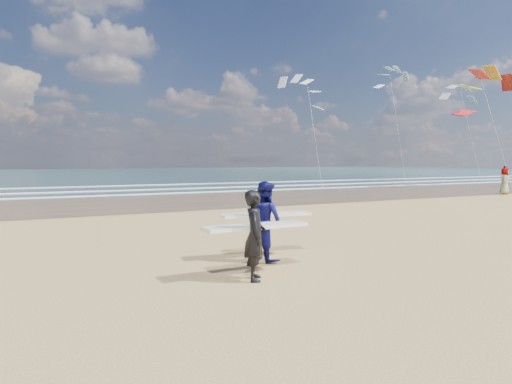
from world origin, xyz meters
TOP-DOWN VIEW (x-y plane):
  - wet_sand_strip at (20.00, 18.00)m, footprint 220.00×12.00m
  - ocean at (20.00, 72.00)m, footprint 220.00×100.00m
  - foam_breakers at (20.00, 28.10)m, footprint 220.00×11.70m
  - surfer_near at (0.10, 0.01)m, footprint 2.20×1.00m
  - surfer_far at (1.10, 1.43)m, footprint 2.25×1.25m
  - beachgoer_0 at (25.32, 11.82)m, footprint 1.06×0.96m
  - beachgoer_1 at (34.21, 17.77)m, footprint 1.15×0.93m
  - kite_0 at (30.69, 17.06)m, footprint 7.51×4.93m
  - kite_1 at (20.00, 26.98)m, footprint 5.30×4.68m
  - kite_2 at (41.18, 27.12)m, footprint 5.53×4.71m
  - kite_5 at (36.43, 33.42)m, footprint 5.54×4.71m

SIDE VIEW (x-z plane):
  - wet_sand_strip at x=20.00m, z-range 0.00..0.01m
  - ocean at x=20.00m, z-range 0.00..0.02m
  - foam_breakers at x=20.00m, z-range 0.02..0.08m
  - surfer_near at x=0.10m, z-range 0.02..1.78m
  - beachgoer_0 at x=25.32m, z-range 0.00..1.83m
  - beachgoer_1 at x=34.21m, z-range 0.00..1.83m
  - surfer_far at x=1.10m, z-range 0.01..1.86m
  - kite_1 at x=20.00m, z-range 0.40..11.16m
  - kite_2 at x=41.18m, z-range 0.51..12.68m
  - kite_0 at x=30.69m, z-range 1.21..12.27m
  - kite_5 at x=36.43m, z-range 0.55..15.19m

